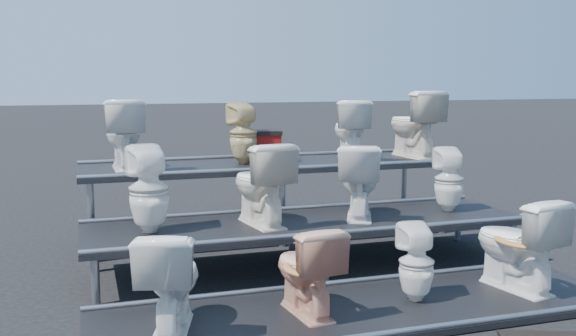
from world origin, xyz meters
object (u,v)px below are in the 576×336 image
object	(u,v)px
toilet_10	(350,130)
toilet_4	(149,189)
toilet_11	(413,124)
red_crate	(261,148)
toilet_3	(516,243)
toilet_6	(359,181)
toilet_0	(170,279)
toilet_2	(416,263)
toilet_1	(306,269)
toilet_9	(243,133)
toilet_7	(449,179)
toilet_5	(260,183)
toilet_8	(123,134)

from	to	relation	value
toilet_10	toilet_4	bearing A→B (deg)	40.48
toilet_11	red_crate	bearing A→B (deg)	-9.29
toilet_3	toilet_4	size ratio (longest dim) A/B	1.01
toilet_6	toilet_0	bearing A→B (deg)	57.24
toilet_2	toilet_6	size ratio (longest dim) A/B	0.85
toilet_1	toilet_10	xyz separation A→B (m)	(1.47, 2.60, 0.81)
toilet_0	toilet_2	size ratio (longest dim) A/B	1.18
toilet_9	toilet_11	xyz separation A→B (m)	(2.14, 0.00, 0.06)
toilet_4	toilet_7	world-z (taller)	toilet_4
red_crate	toilet_11	bearing A→B (deg)	5.22
toilet_6	toilet_5	bearing A→B (deg)	24.45
toilet_3	toilet_6	size ratio (longest dim) A/B	1.07
toilet_2	toilet_8	size ratio (longest dim) A/B	0.83
toilet_1	toilet_2	bearing A→B (deg)	173.64
toilet_6	toilet_9	distance (m)	1.59
toilet_2	toilet_7	xyz separation A→B (m)	(1.09, 1.30, 0.42)
toilet_8	toilet_3	bearing A→B (deg)	137.80
toilet_0	toilet_1	world-z (taller)	toilet_0
toilet_1	toilet_3	distance (m)	1.87
toilet_1	toilet_2	xyz separation A→B (m)	(0.93, 0.00, -0.03)
toilet_9	toilet_11	size ratio (longest dim) A/B	0.86
toilet_1	toilet_3	size ratio (longest dim) A/B	0.87
toilet_3	toilet_8	distance (m)	4.05
toilet_7	toilet_11	bearing A→B (deg)	-89.73
toilet_11	toilet_8	bearing A→B (deg)	-4.92
toilet_2	red_crate	bearing A→B (deg)	-72.37
toilet_9	red_crate	xyz separation A→B (m)	(0.24, 0.14, -0.19)
toilet_1	toilet_11	distance (m)	3.58
toilet_4	toilet_2	bearing A→B (deg)	137.45
toilet_7	toilet_5	bearing A→B (deg)	12.92
toilet_9	toilet_5	bearing A→B (deg)	71.91
toilet_7	toilet_9	distance (m)	2.30
red_crate	toilet_0	bearing A→B (deg)	-107.79
toilet_7	red_crate	size ratio (longest dim) A/B	1.50
toilet_0	toilet_4	world-z (taller)	toilet_4
toilet_11	toilet_10	bearing A→B (deg)	-4.92
toilet_5	toilet_9	xyz separation A→B (m)	(0.16, 1.30, 0.36)
toilet_0	toilet_5	xyz separation A→B (m)	(1.02, 1.30, 0.42)
toilet_4	red_crate	xyz separation A→B (m)	(1.43, 1.44, 0.17)
toilet_2	toilet_6	xyz separation A→B (m)	(0.08, 1.30, 0.46)
toilet_3	toilet_4	distance (m)	3.19
toilet_10	toilet_11	distance (m)	0.84
toilet_1	toilet_4	world-z (taller)	toilet_4
toilet_1	toilet_10	world-z (taller)	toilet_10
toilet_4	toilet_1	bearing A→B (deg)	119.21
toilet_0	toilet_1	size ratio (longest dim) A/B	1.07
toilet_1	toilet_6	xyz separation A→B (m)	(1.01, 1.30, 0.42)
toilet_1	toilet_8	bearing A→B (deg)	-72.68
toilet_8	toilet_7	bearing A→B (deg)	156.26
toilet_11	toilet_7	bearing A→B (deg)	72.43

